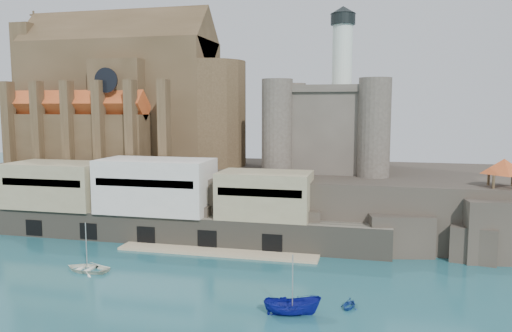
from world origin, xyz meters
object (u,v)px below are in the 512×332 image
object	(u,v)px
castle_keep	(329,124)
pavilion	(504,168)
boat_2	(292,315)
church	(128,103)

from	to	relation	value
castle_keep	pavilion	size ratio (longest dim) A/B	4.58
boat_2	castle_keep	bearing A→B (deg)	-12.85
church	castle_keep	world-z (taller)	church
pavilion	boat_2	size ratio (longest dim) A/B	1.08
church	boat_2	xyz separation A→B (m)	(40.51, -43.05, -22.13)
church	boat_2	world-z (taller)	church
castle_keep	boat_2	distance (m)	46.07
pavilion	church	bearing A→B (deg)	166.52
church	castle_keep	size ratio (longest dim) A/B	1.60
castle_keep	boat_2	world-z (taller)	castle_keep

